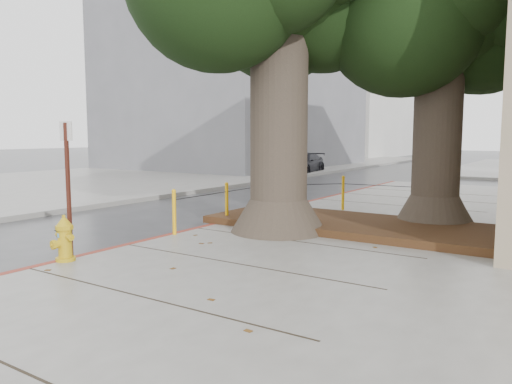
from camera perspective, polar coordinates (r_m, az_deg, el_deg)
ground at (r=8.40m, az=-5.26°, el=-8.62°), size 140.00×140.00×0.00m
sidewalk_opposite at (r=25.20m, az=-15.93°, el=1.45°), size 14.00×60.00×0.15m
curb_red at (r=11.51m, az=-5.24°, el=-4.10°), size 0.14×26.00×0.16m
planter_bed at (r=11.21m, az=11.04°, el=-3.67°), size 6.40×2.60×0.16m
building_far_grey at (r=34.93m, az=-1.89°, el=12.78°), size 12.00×16.00×12.00m
building_far_white at (r=56.12m, az=10.39°, el=11.84°), size 12.00×18.00×15.00m
tree_far at (r=12.22m, az=22.31°, el=19.43°), size 4.50×3.80×7.17m
bollard_ring at (r=12.33m, az=4.34°, el=-0.61°), size 3.79×5.39×0.95m
fire_hydrant at (r=8.71m, az=-21.05°, el=-4.98°), size 0.40×0.37×0.76m
signpost at (r=8.71m, az=-20.69°, el=1.09°), size 0.22×0.09×2.26m
car_dark at (r=28.52m, az=5.35°, el=3.26°), size 2.16×4.21×1.17m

